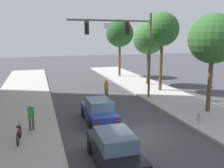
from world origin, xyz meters
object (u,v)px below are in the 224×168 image
traffic_signal_mast (128,40)px  bicycle_leaning (19,135)px  car_following_black (114,150)px  street_tree_nearest (213,39)px  street_tree_third (149,38)px  pedestrian_crossing_road (106,88)px  street_tree_farthest (120,33)px  street_tree_second (162,30)px  fire_hydrant (199,118)px  car_lead_blue (99,112)px  pedestrian_sidewalk_left_walker (31,115)px

traffic_signal_mast → bicycle_leaning: 11.98m
car_following_black → bicycle_leaning: size_ratio=2.41×
bicycle_leaning → street_tree_nearest: 14.17m
street_tree_nearest → street_tree_third: street_tree_third is taller
pedestrian_crossing_road → street_tree_third: (6.27, 4.27, 4.51)m
street_tree_third → street_tree_farthest: 6.79m
street_tree_second → fire_hydrant: bearing=-103.8°
car_lead_blue → street_tree_second: 12.28m
traffic_signal_mast → pedestrian_crossing_road: (-1.49, 1.56, -4.47)m
street_tree_nearest → traffic_signal_mast: bearing=131.4°
car_lead_blue → street_tree_nearest: bearing=-3.3°
pedestrian_crossing_road → street_tree_nearest: size_ratio=0.23×
pedestrian_sidewalk_left_walker → street_tree_nearest: 13.33m
street_tree_nearest → fire_hydrant: bearing=-138.2°
car_following_black → street_tree_third: street_tree_third is taller
traffic_signal_mast → street_tree_second: bearing=27.5°
traffic_signal_mast → bicycle_leaning: size_ratio=4.24×
fire_hydrant → street_tree_nearest: (2.30, 2.05, 4.95)m
fire_hydrant → street_tree_third: (2.54, 13.02, 4.91)m
fire_hydrant → street_tree_third: size_ratio=0.10×
fire_hydrant → street_tree_nearest: bearing=41.8°
pedestrian_sidewalk_left_walker → street_tree_nearest: bearing=0.4°
bicycle_leaning → street_tree_farthest: street_tree_farthest is taller
car_following_black → street_tree_farthest: bearing=70.5°
bicycle_leaning → street_tree_second: street_tree_second is taller
pedestrian_sidewalk_left_walker → street_tree_second: bearing=31.0°
traffic_signal_mast → car_following_black: size_ratio=1.76×
pedestrian_sidewalk_left_walker → street_tree_third: 17.48m
traffic_signal_mast → pedestrian_crossing_road: size_ratio=4.57×
street_tree_farthest → car_lead_blue: bearing=-113.2°
car_lead_blue → street_tree_third: 14.33m
pedestrian_crossing_road → street_tree_third: street_tree_third is taller
street_tree_third → car_following_black: bearing=-120.0°
street_tree_second → bicycle_leaning: bearing=-145.5°
pedestrian_crossing_road → street_tree_third: bearing=34.2°
street_tree_farthest → car_following_black: bearing=-109.5°
pedestrian_crossing_road → street_tree_farthest: street_tree_farthest is taller
street_tree_nearest → street_tree_farthest: size_ratio=0.91×
pedestrian_sidewalk_left_walker → bicycle_leaning: 1.71m
car_following_black → street_tree_second: 16.51m
car_lead_blue → car_following_black: same height
street_tree_nearest → street_tree_second: street_tree_second is taller
pedestrian_sidewalk_left_walker → street_tree_farthest: street_tree_farthest is taller
traffic_signal_mast → car_following_black: (-4.48, -10.23, -4.66)m
street_tree_nearest → street_tree_third: size_ratio=1.00×
street_tree_nearest → street_tree_third: 10.97m
bicycle_leaning → street_tree_third: street_tree_third is taller
car_lead_blue → bicycle_leaning: size_ratio=2.39×
car_following_black → pedestrian_crossing_road: bearing=75.8°
pedestrian_crossing_road → fire_hydrant: (3.73, -8.75, -0.41)m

